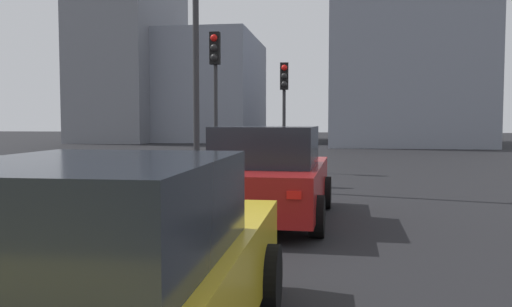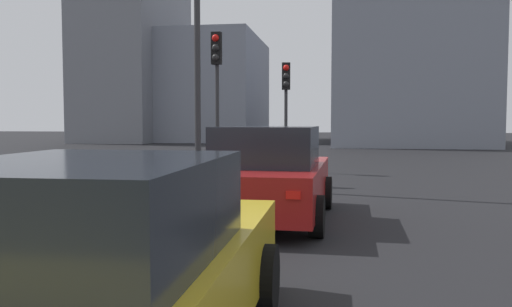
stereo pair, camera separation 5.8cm
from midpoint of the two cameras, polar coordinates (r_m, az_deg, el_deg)
name	(u,v)px [view 2 (the right image)]	position (r m, az deg, el deg)	size (l,w,h in m)	color
car_red_lead	(269,176)	(9.31, 1.54, -2.39)	(4.36, 2.18, 1.65)	maroon
car_yellow_second	(100,278)	(3.65, -15.98, -12.77)	(4.59, 2.00, 1.52)	gold
traffic_light_near_left	(286,93)	(17.94, 3.34, 6.47)	(0.32, 0.30, 3.68)	#2D2D30
traffic_light_near_right	(217,75)	(15.14, -4.15, 8.43)	(0.32, 0.28, 4.23)	#2D2D30
building_facade_left	(403,50)	(41.56, 15.58, 10.70)	(14.86, 10.34, 14.00)	gray
building_facade_center	(210,90)	(47.64, -4.89, 6.85)	(13.56, 8.78, 8.97)	gray
building_facade_right	(136,58)	(47.41, -12.78, 10.00)	(13.29, 6.16, 14.26)	slate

